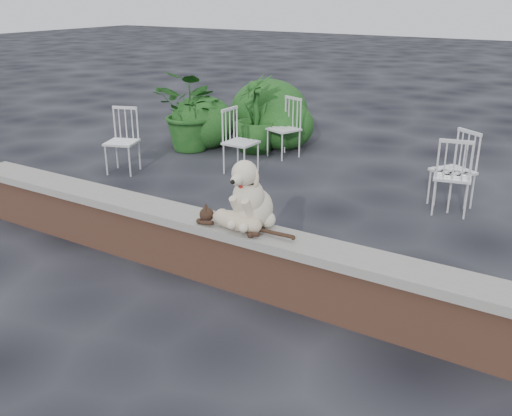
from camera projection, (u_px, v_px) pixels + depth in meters
The scene contains 13 objects.
ground at pixel (202, 273), 5.43m from camera, with size 60.00×60.00×0.00m, color black.
brick_wall at pixel (201, 250), 5.34m from camera, with size 6.00×0.30×0.50m, color brown.
capstone at pixel (200, 221), 5.24m from camera, with size 6.20×0.40×0.08m, color slate.
dog at pixel (254, 192), 4.91m from camera, with size 0.42×0.55×0.64m, color beige, non-canonical shape.
cat at pixel (236, 220), 4.91m from camera, with size 1.10×0.26×0.19m, color tan, non-canonical shape.
chair_c at pixel (453, 175), 6.77m from camera, with size 0.56×0.56×0.94m, color white, non-canonical shape.
chair_b at pixel (284, 128), 9.08m from camera, with size 0.56×0.56×0.94m, color white, non-canonical shape.
chair_d at pixel (453, 170), 6.97m from camera, with size 0.56×0.56×0.94m, color white, non-canonical shape.
chair_a at pixel (122, 141), 8.29m from camera, with size 0.56×0.56×0.94m, color white, non-canonical shape.
chair_e at pixel (241, 141), 8.27m from camera, with size 0.56×0.56×0.94m, color white, non-canonical shape.
potted_plant_a at pixel (193, 111), 9.39m from camera, with size 1.20×1.04×1.34m, color #134518.
potted_plant_b at pixel (256, 114), 9.31m from camera, with size 0.71×0.71×1.26m, color #134518.
shrubbery at pixel (254, 117), 9.98m from camera, with size 2.30×2.27×1.11m.
Camera 1 is at (3.02, -3.84, 2.52)m, focal length 40.17 mm.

